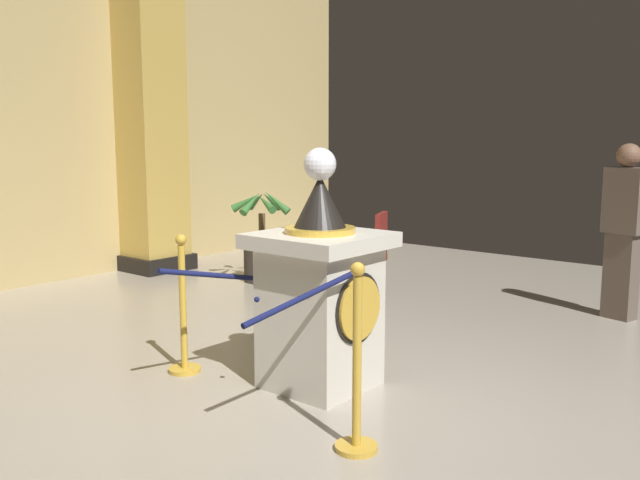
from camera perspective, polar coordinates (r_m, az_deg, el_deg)
ground_plane at (r=4.47m, az=2.50°, el=-13.97°), size 12.13×12.13×0.00m
pedestal_clock at (r=4.67m, az=0.05°, el=-4.58°), size 0.80×0.80×1.65m
stanchion_near at (r=5.12m, az=-11.36°, el=-6.95°), size 0.24×0.24×1.03m
stanchion_far at (r=3.80m, az=3.10°, el=-12.07°), size 0.24×0.24×1.06m
velvet_rope at (r=4.31m, az=-5.33°, el=-3.84°), size 0.99×1.02×0.22m
column_right at (r=9.06m, az=-14.04°, el=9.70°), size 0.81×0.81×3.89m
potted_palm_right at (r=8.18m, az=-4.86°, el=-0.79°), size 0.73×0.69×1.13m
bystander_guest at (r=7.01m, az=24.11°, el=1.01°), size 0.30×0.40×1.66m
cafe_table at (r=6.67m, az=-0.06°, el=-2.13°), size 0.63×0.63×0.74m
cafe_chair_red at (r=6.98m, az=4.37°, el=-0.86°), size 0.53×0.53×0.96m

